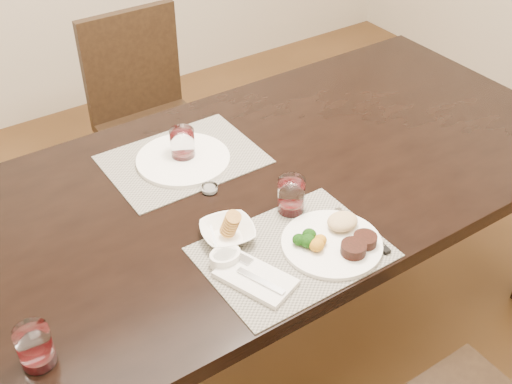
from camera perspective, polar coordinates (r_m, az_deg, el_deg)
ground_plane at (r=2.45m, az=1.46°, el=-12.38°), size 4.50×4.50×0.00m
dining_table at (r=1.98m, az=1.76°, el=0.09°), size 2.00×1.00×0.75m
chair_far at (r=2.76m, az=-9.66°, el=7.22°), size 0.42×0.42×0.90m
placemat_near at (r=1.65m, az=3.27°, el=-5.37°), size 0.46×0.34×0.00m
placemat_far at (r=1.99m, az=-6.49°, el=2.89°), size 0.46×0.34×0.00m
dinner_plate at (r=1.67m, az=7.17°, el=-4.24°), size 0.26×0.26×0.05m
napkin_fork at (r=1.57m, az=-0.05°, el=-7.65°), size 0.17×0.22×0.02m
steak_knife at (r=1.71m, az=10.15°, el=-3.96°), size 0.03×0.22×0.01m
cracker_bowl at (r=1.68m, az=-2.54°, el=-3.55°), size 0.17×0.17×0.06m
sauce_ramekin at (r=1.61m, az=-2.76°, el=-5.81°), size 0.08×0.12×0.06m
wine_glass_near at (r=1.75m, az=3.14°, el=-0.44°), size 0.07×0.07×0.10m
far_plate at (r=1.97m, az=-6.49°, el=2.91°), size 0.29×0.29×0.01m
wine_glass_far at (r=1.96m, az=-6.53°, el=4.08°), size 0.07×0.07×0.10m
wine_glass_side at (r=1.46m, az=-19.00°, el=-13.01°), size 0.07×0.07×0.10m
salt_cellar at (r=1.85m, az=-4.15°, el=0.28°), size 0.05×0.05×0.02m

